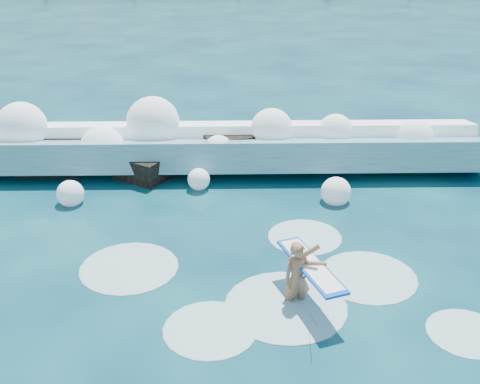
% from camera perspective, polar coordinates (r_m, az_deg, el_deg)
% --- Properties ---
extents(ground, '(200.00, 200.00, 0.00)m').
position_cam_1_polar(ground, '(13.92, -6.08, -8.06)').
color(ground, '#082441').
rests_on(ground, ground).
extents(breaking_wave, '(18.64, 2.88, 1.61)m').
position_cam_1_polar(breaking_wave, '(19.61, -4.69, 4.10)').
color(breaking_wave, teal).
rests_on(breaking_wave, ground).
extents(rock_cluster, '(7.80, 3.09, 1.20)m').
position_cam_1_polar(rock_cluster, '(19.68, -9.98, 3.31)').
color(rock_cluster, black).
rests_on(rock_cluster, ground).
extents(surfer_with_board, '(1.28, 2.90, 1.71)m').
position_cam_1_polar(surfer_with_board, '(12.79, 5.75, -7.95)').
color(surfer_with_board, '#A2674C').
rests_on(surfer_with_board, ground).
extents(wave_spray, '(15.63, 4.41, 2.35)m').
position_cam_1_polar(wave_spray, '(19.43, -7.70, 5.32)').
color(wave_spray, white).
rests_on(wave_spray, ground).
extents(surf_foam, '(9.03, 5.68, 0.13)m').
position_cam_1_polar(surf_foam, '(13.55, 3.13, -8.95)').
color(surf_foam, silver).
rests_on(surf_foam, ground).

